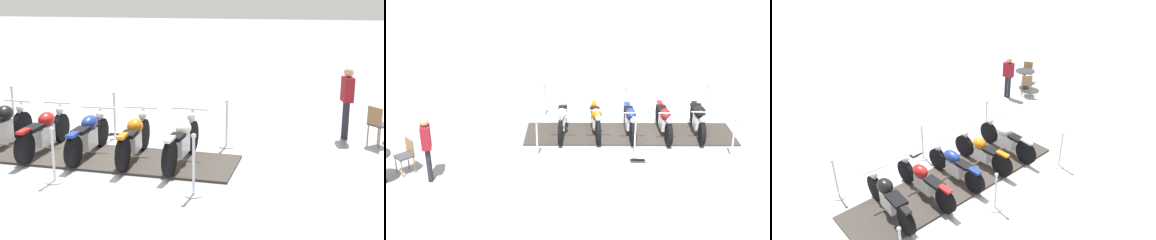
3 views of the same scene
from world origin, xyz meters
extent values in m
plane|color=#A8AAB2|center=(0.00, 0.00, 0.00)|extent=(80.00, 80.00, 0.00)
cube|color=#38332D|center=(0.00, 0.00, 0.02)|extent=(2.26, 6.42, 0.05)
cylinder|color=black|center=(-0.56, 2.13, 0.39)|extent=(0.70, 0.19, 0.69)
cylinder|color=black|center=(0.96, 1.94, 0.39)|extent=(0.70, 0.19, 0.69)
cube|color=silver|center=(0.20, 2.03, 0.43)|extent=(0.59, 0.26, 0.38)
ellipsoid|color=silver|center=(0.06, 2.05, 0.74)|extent=(0.52, 0.35, 0.29)
cube|color=black|center=(0.55, 1.99, 0.70)|extent=(0.47, 0.32, 0.08)
cube|color=silver|center=(0.96, 1.94, 0.77)|extent=(0.39, 0.17, 0.06)
cylinder|color=silver|center=(-0.48, 2.12, 0.69)|extent=(0.31, 0.11, 0.59)
cylinder|color=silver|center=(-0.40, 2.11, 1.04)|extent=(0.13, 0.76, 0.04)
sphere|color=silver|center=(-0.49, 2.12, 0.84)|extent=(0.18, 0.18, 0.18)
cylinder|color=black|center=(-0.62, 1.04, 0.38)|extent=(0.67, 0.14, 0.67)
cylinder|color=black|center=(0.82, 0.99, 0.38)|extent=(0.67, 0.14, 0.67)
cube|color=silver|center=(0.10, 1.02, 0.41)|extent=(0.49, 0.23, 0.35)
ellipsoid|color=#D16B0F|center=(-0.02, 1.02, 0.72)|extent=(0.45, 0.34, 0.32)
cube|color=black|center=(0.42, 1.00, 0.67)|extent=(0.44, 0.30, 0.08)
cube|color=#D16B0F|center=(0.82, 0.99, 0.75)|extent=(0.37, 0.15, 0.06)
cylinder|color=silver|center=(-0.55, 1.04, 0.67)|extent=(0.27, 0.08, 0.57)
cylinder|color=silver|center=(-0.48, 1.04, 1.01)|extent=(0.06, 0.72, 0.04)
sphere|color=silver|center=(-0.58, 1.04, 0.81)|extent=(0.18, 0.18, 0.18)
cylinder|color=black|center=(-0.73, 0.05, 0.36)|extent=(0.63, 0.18, 0.62)
cylinder|color=black|center=(0.73, -0.05, 0.36)|extent=(0.63, 0.18, 0.62)
cube|color=silver|center=(0.00, 0.00, 0.41)|extent=(0.54, 0.28, 0.38)
ellipsoid|color=navy|center=(-0.13, 0.01, 0.73)|extent=(0.57, 0.33, 0.30)
cube|color=black|center=(0.34, -0.02, 0.69)|extent=(0.46, 0.30, 0.08)
cube|color=navy|center=(0.73, -0.05, 0.70)|extent=(0.35, 0.19, 0.06)
cylinder|color=silver|center=(-0.67, 0.04, 0.63)|extent=(0.25, 0.09, 0.54)
cylinder|color=silver|center=(-0.61, 0.04, 0.95)|extent=(0.09, 0.78, 0.04)
sphere|color=silver|center=(-0.71, 0.05, 0.75)|extent=(0.18, 0.18, 0.18)
cylinder|color=black|center=(-0.91, -0.95, 0.37)|extent=(0.65, 0.17, 0.65)
cylinder|color=black|center=(0.71, -1.08, 0.37)|extent=(0.65, 0.17, 0.65)
cube|color=silver|center=(-0.10, -1.02, 0.41)|extent=(0.63, 0.27, 0.37)
ellipsoid|color=#AD1919|center=(-0.26, -1.00, 0.73)|extent=(0.51, 0.34, 0.31)
cube|color=black|center=(0.30, -1.05, 0.68)|extent=(0.56, 0.32, 0.08)
cube|color=#AD1919|center=(0.71, -1.08, 0.72)|extent=(0.37, 0.18, 0.06)
cylinder|color=silver|center=(-0.85, -0.96, 0.64)|extent=(0.25, 0.09, 0.56)
cylinder|color=silver|center=(-0.79, -0.96, 0.98)|extent=(0.08, 0.63, 0.04)
sphere|color=silver|center=(-0.89, -0.96, 0.78)|extent=(0.18, 0.18, 0.18)
cylinder|color=black|center=(-0.95, -1.92, 0.37)|extent=(0.66, 0.22, 0.65)
cylinder|color=black|center=(0.55, -2.15, 0.37)|extent=(0.66, 0.22, 0.65)
cube|color=silver|center=(-0.20, -2.03, 0.44)|extent=(0.59, 0.31, 0.43)
ellipsoid|color=black|center=(-0.34, -2.01, 0.80)|extent=(0.53, 0.42, 0.35)
cube|color=black|center=(0.18, -2.09, 0.75)|extent=(0.58, 0.39, 0.08)
cube|color=black|center=(0.55, -2.15, 0.73)|extent=(0.38, 0.20, 0.06)
cylinder|color=silver|center=(-0.89, -1.93, 0.65)|extent=(0.27, 0.11, 0.56)
cylinder|color=silver|center=(-0.82, -1.94, 0.98)|extent=(0.14, 0.67, 0.04)
sphere|color=silver|center=(-0.92, -1.92, 0.78)|extent=(0.18, 0.18, 0.18)
cylinder|color=silver|center=(1.48, -0.15, 0.01)|extent=(0.35, 0.35, 0.03)
cylinder|color=silver|center=(1.48, -0.15, 0.50)|extent=(0.05, 0.05, 0.95)
sphere|color=silver|center=(1.48, -0.15, 1.01)|extent=(0.09, 0.09, 0.09)
cylinder|color=silver|center=(-1.48, 0.15, 0.01)|extent=(0.31, 0.31, 0.03)
cylinder|color=silver|center=(-1.48, 0.15, 0.54)|extent=(0.05, 0.05, 1.02)
sphere|color=silver|center=(-1.48, 0.15, 1.08)|extent=(0.09, 0.09, 0.09)
sphere|color=silver|center=(1.22, -2.81, 1.08)|extent=(0.09, 0.09, 0.09)
cylinder|color=silver|center=(-1.22, 2.81, 0.01)|extent=(0.35, 0.35, 0.03)
cylinder|color=silver|center=(-1.22, 2.81, 0.51)|extent=(0.05, 0.05, 0.98)
sphere|color=silver|center=(-1.22, 2.81, 1.04)|extent=(0.09, 0.09, 0.09)
cylinder|color=silver|center=(-1.75, -2.51, 0.01)|extent=(0.34, 0.34, 0.03)
cylinder|color=silver|center=(-1.75, -2.51, 0.54)|extent=(0.05, 0.05, 1.04)
sphere|color=silver|center=(-1.75, -2.51, 1.10)|extent=(0.09, 0.09, 0.09)
cylinder|color=silver|center=(1.75, 2.51, 0.01)|extent=(0.32, 0.32, 0.03)
cylinder|color=silver|center=(1.75, 2.51, 0.54)|extent=(0.05, 0.05, 1.02)
sphere|color=silver|center=(1.75, 2.51, 1.09)|extent=(0.09, 0.09, 0.09)
cube|color=#333338|center=(-1.78, 0.11, 0.01)|extent=(0.24, 0.43, 0.02)
cube|color=white|center=(-1.78, 0.11, 0.14)|extent=(0.27, 0.40, 0.13)
cylinder|color=#2D2D33|center=(-2.33, 6.78, 0.01)|extent=(0.44, 0.44, 0.02)
cylinder|color=#2D2D33|center=(-2.33, 6.78, 0.39)|extent=(0.07, 0.07, 0.74)
cylinder|color=#2D2D33|center=(-2.33, 6.78, 0.77)|extent=(0.81, 0.81, 0.03)
cylinder|color=olive|center=(-2.43, 7.38, 0.23)|extent=(0.03, 0.03, 0.45)
cylinder|color=olive|center=(-2.73, 7.24, 0.23)|extent=(0.03, 0.03, 0.45)
cylinder|color=olive|center=(-2.57, 7.69, 0.23)|extent=(0.03, 0.03, 0.45)
cylinder|color=olive|center=(-2.88, 7.54, 0.23)|extent=(0.03, 0.03, 0.45)
cube|color=#3F3F47|center=(-2.65, 7.46, 0.47)|extent=(0.53, 0.53, 0.04)
cube|color=olive|center=(-2.73, 7.63, 0.69)|extent=(0.37, 0.20, 0.40)
cylinder|color=olive|center=(-2.10, 6.23, 0.23)|extent=(0.03, 0.03, 0.46)
cylinder|color=olive|center=(-1.83, 6.44, 0.23)|extent=(0.03, 0.03, 0.46)
cylinder|color=olive|center=(-1.89, 5.96, 0.23)|extent=(0.03, 0.03, 0.46)
cylinder|color=olive|center=(-1.62, 6.18, 0.23)|extent=(0.03, 0.03, 0.46)
cube|color=#3F3F47|center=(-1.86, 6.20, 0.48)|extent=(0.56, 0.56, 0.04)
cube|color=olive|center=(-1.74, 6.06, 0.70)|extent=(0.33, 0.27, 0.41)
cylinder|color=#23232D|center=(-2.23, 5.51, 0.45)|extent=(0.12, 0.12, 0.90)
cylinder|color=#23232D|center=(-2.37, 5.49, 0.45)|extent=(0.12, 0.12, 0.90)
cube|color=maroon|center=(-2.30, 5.50, 1.18)|extent=(0.43, 0.28, 0.57)
sphere|color=tan|center=(-2.30, 5.50, 1.58)|extent=(0.22, 0.22, 0.22)
camera|label=1|loc=(10.76, 3.88, 3.72)|focal=52.22mm
camera|label=2|loc=(-13.56, 2.84, 6.11)|focal=46.40mm
camera|label=3|loc=(5.47, -5.64, 6.02)|focal=33.30mm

